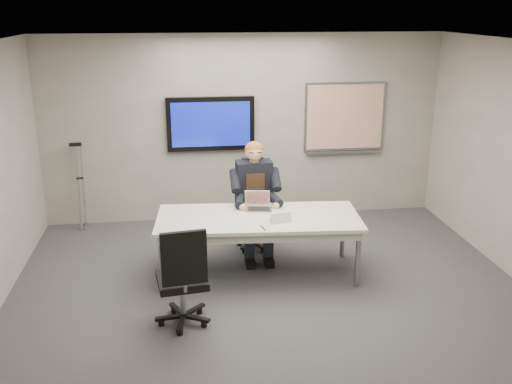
{
  "coord_description": "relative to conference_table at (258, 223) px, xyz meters",
  "views": [
    {
      "loc": [
        -0.96,
        -5.4,
        3.18
      ],
      "look_at": [
        -0.08,
        1.07,
        1.03
      ],
      "focal_mm": 40.0,
      "sensor_mm": 36.0,
      "label": 1
    }
  ],
  "objects": [
    {
      "name": "crutch",
      "position": [
        -2.36,
        1.85,
        0.02
      ],
      "size": [
        0.24,
        0.52,
        1.39
      ],
      "primitive_type": null,
      "rotation": [
        -0.16,
        0.0,
        0.12
      ],
      "color": "#9B9EA2",
      "rests_on": "ground"
    },
    {
      "name": "wall_front",
      "position": [
        0.07,
        -3.96,
        0.73
      ],
      "size": [
        6.0,
        0.02,
        2.8
      ],
      "primitive_type": "cube",
      "color": "gray",
      "rests_on": "ground"
    },
    {
      "name": "office_chair_near",
      "position": [
        -0.93,
        -1.09,
        -0.32
      ],
      "size": [
        0.6,
        0.6,
        1.12
      ],
      "rotation": [
        0.0,
        0.0,
        3.27
      ],
      "color": "black",
      "rests_on": "ground"
    },
    {
      "name": "floor",
      "position": [
        0.07,
        -0.96,
        -0.67
      ],
      "size": [
        6.0,
        6.0,
        0.02
      ],
      "primitive_type": "cube",
      "color": "#3B3B3E",
      "rests_on": "ground"
    },
    {
      "name": "ceiling",
      "position": [
        0.07,
        -0.96,
        2.13
      ],
      "size": [
        6.0,
        6.0,
        0.02
      ],
      "primitive_type": "cube",
      "color": "white",
      "rests_on": "wall_back"
    },
    {
      "name": "name_tent",
      "position": [
        0.24,
        -0.21,
        0.14
      ],
      "size": [
        0.27,
        0.13,
        0.1
      ],
      "primitive_type": null,
      "rotation": [
        0.0,
        0.0,
        0.21
      ],
      "color": "silver",
      "rests_on": "conference_table"
    },
    {
      "name": "office_chair_far",
      "position": [
        0.04,
        0.83,
        -0.35
      ],
      "size": [
        0.55,
        0.55,
        1.01
      ],
      "rotation": [
        0.0,
        0.0,
        0.15
      ],
      "color": "black",
      "rests_on": "ground"
    },
    {
      "name": "wall_back",
      "position": [
        0.07,
        2.04,
        0.73
      ],
      "size": [
        6.0,
        0.02,
        2.8
      ],
      "primitive_type": "cube",
      "color": "gray",
      "rests_on": "ground"
    },
    {
      "name": "pen",
      "position": [
        0.0,
        -0.38,
        0.09
      ],
      "size": [
        0.04,
        0.15,
        0.01
      ],
      "primitive_type": "cylinder",
      "rotation": [
        0.0,
        1.57,
        1.77
      ],
      "color": "black",
      "rests_on": "conference_table"
    },
    {
      "name": "whiteboard",
      "position": [
        1.62,
        2.0,
        0.87
      ],
      "size": [
        1.25,
        0.08,
        1.1
      ],
      "color": "gray",
      "rests_on": "wall_back"
    },
    {
      "name": "tv_display",
      "position": [
        -0.43,
        1.98,
        0.83
      ],
      "size": [
        1.3,
        0.09,
        0.8
      ],
      "color": "black",
      "rests_on": "wall_back"
    },
    {
      "name": "conference_table",
      "position": [
        0.0,
        0.0,
        0.0
      ],
      "size": [
        2.51,
        1.2,
        0.75
      ],
      "rotation": [
        0.0,
        0.0,
        -0.08
      ],
      "color": "silver",
      "rests_on": "ground"
    },
    {
      "name": "seated_person",
      "position": [
        0.05,
        0.57,
        -0.06
      ],
      "size": [
        0.48,
        0.81,
        1.5
      ],
      "rotation": [
        0.0,
        0.0,
        0.05
      ],
      "color": "#1E2432",
      "rests_on": "office_chair_far"
    },
    {
      "name": "laptop",
      "position": [
        0.04,
        0.27,
        0.14
      ],
      "size": [
        0.35,
        0.34,
        0.22
      ],
      "rotation": [
        0.0,
        0.0,
        -0.17
      ],
      "color": "silver",
      "rests_on": "conference_table"
    }
  ]
}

